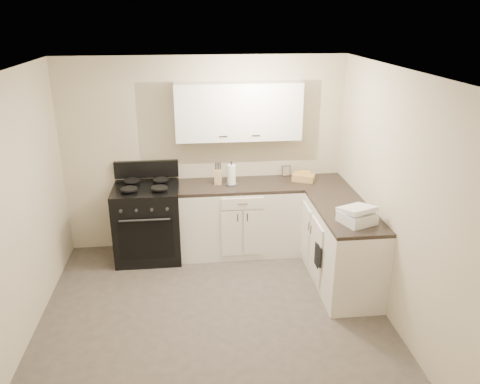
{
  "coord_description": "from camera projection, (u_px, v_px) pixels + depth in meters",
  "views": [
    {
      "loc": [
        -0.18,
        -4.03,
        2.98
      ],
      "look_at": [
        0.36,
        0.85,
        1.08
      ],
      "focal_mm": 35.0,
      "sensor_mm": 36.0,
      "label": 1
    }
  ],
  "objects": [
    {
      "name": "glass_jar",
      "position": [
        356.0,
        220.0,
        4.73
      ],
      "size": [
        0.11,
        0.11,
        0.14
      ],
      "primitive_type": "cylinder",
      "rotation": [
        0.0,
        0.0,
        -0.35
      ],
      "color": "silver",
      "rests_on": "countertop_right"
    },
    {
      "name": "wall_right",
      "position": [
        396.0,
        202.0,
        4.56
      ],
      "size": [
        0.0,
        3.6,
        3.6
      ],
      "primitive_type": "plane",
      "rotation": [
        1.57,
        0.0,
        -1.57
      ],
      "color": "beige",
      "rests_on": "ground"
    },
    {
      "name": "paper_towel",
      "position": [
        231.0,
        175.0,
        5.86
      ],
      "size": [
        0.13,
        0.13,
        0.26
      ],
      "primitive_type": "cylinder",
      "rotation": [
        0.0,
        0.0,
        0.27
      ],
      "color": "white",
      "rests_on": "countertop_back"
    },
    {
      "name": "countertop_grill",
      "position": [
        357.0,
        217.0,
        4.82
      ],
      "size": [
        0.41,
        0.4,
        0.12
      ],
      "primitive_type": "cube",
      "rotation": [
        0.0,
        0.0,
        0.39
      ],
      "color": "white",
      "rests_on": "countertop_right"
    },
    {
      "name": "knife_block",
      "position": [
        218.0,
        177.0,
        5.89
      ],
      "size": [
        0.1,
        0.09,
        0.19
      ],
      "primitive_type": "cube",
      "rotation": [
        0.0,
        0.0,
        -0.15
      ],
      "color": "tan",
      "rests_on": "countertop_back"
    },
    {
      "name": "oven_mitt_near",
      "position": [
        319.0,
        256.0,
        5.11
      ],
      "size": [
        0.02,
        0.14,
        0.23
      ],
      "primitive_type": "cube",
      "color": "black",
      "rests_on": "base_cabinets_right"
    },
    {
      "name": "base_cabinets_back",
      "position": [
        240.0,
        219.0,
        6.1
      ],
      "size": [
        1.55,
        0.6,
        0.9
      ],
      "primitive_type": "cube",
      "color": "silver",
      "rests_on": "floor"
    },
    {
      "name": "wicker_basket",
      "position": [
        304.0,
        177.0,
        6.03
      ],
      "size": [
        0.32,
        0.28,
        0.09
      ],
      "primitive_type": "cube",
      "rotation": [
        0.0,
        0.0,
        -0.43
      ],
      "color": "tan",
      "rests_on": "countertop_right"
    },
    {
      "name": "floor",
      "position": [
        215.0,
        321.0,
        4.83
      ],
      "size": [
        3.6,
        3.6,
        0.0
      ],
      "primitive_type": "plane",
      "color": "#473F38",
      "rests_on": "ground"
    },
    {
      "name": "countertop_back",
      "position": [
        240.0,
        186.0,
        5.93
      ],
      "size": [
        1.55,
        0.6,
        0.04
      ],
      "primitive_type": "cube",
      "color": "black",
      "rests_on": "base_cabinets_back"
    },
    {
      "name": "upper_cabinets",
      "position": [
        238.0,
        111.0,
        5.74
      ],
      "size": [
        1.55,
        0.3,
        0.7
      ],
      "primitive_type": "cube",
      "color": "white",
      "rests_on": "wall_back"
    },
    {
      "name": "countertop_right",
      "position": [
        337.0,
        201.0,
        5.44
      ],
      "size": [
        0.6,
        1.9,
        0.04
      ],
      "primitive_type": "cube",
      "color": "black",
      "rests_on": "base_cabinets_right"
    },
    {
      "name": "picture_frame",
      "position": [
        286.0,
        171.0,
        6.2
      ],
      "size": [
        0.11,
        0.04,
        0.14
      ],
      "primitive_type": "cube",
      "rotation": [
        -0.14,
        0.0,
        0.05
      ],
      "color": "black",
      "rests_on": "countertop_back"
    },
    {
      "name": "stove",
      "position": [
        148.0,
        224.0,
        5.95
      ],
      "size": [
        0.81,
        0.7,
        0.98
      ],
      "primitive_type": "cube",
      "color": "black",
      "rests_on": "floor"
    },
    {
      "name": "wall_front",
      "position": [
        228.0,
        331.0,
        2.71
      ],
      "size": [
        3.6,
        0.0,
        3.6
      ],
      "primitive_type": "plane",
      "rotation": [
        -1.57,
        0.0,
        0.0
      ],
      "color": "beige",
      "rests_on": "ground"
    },
    {
      "name": "base_cabinets_right",
      "position": [
        335.0,
        238.0,
        5.6
      ],
      "size": [
        0.6,
        1.9,
        0.9
      ],
      "primitive_type": "cube",
      "color": "silver",
      "rests_on": "floor"
    },
    {
      "name": "ceiling",
      "position": [
        209.0,
        73.0,
        3.93
      ],
      "size": [
        3.6,
        3.6,
        0.0
      ],
      "primitive_type": "plane",
      "color": "white",
      "rests_on": "wall_back"
    },
    {
      "name": "wall_left",
      "position": [
        12.0,
        218.0,
        4.19
      ],
      "size": [
        0.0,
        3.6,
        3.6
      ],
      "primitive_type": "plane",
      "rotation": [
        1.57,
        0.0,
        1.57
      ],
      "color": "beige",
      "rests_on": "ground"
    },
    {
      "name": "oven_mitt_far",
      "position": [
        317.0,
        255.0,
        5.2
      ],
      "size": [
        0.02,
        0.15,
        0.26
      ],
      "primitive_type": "cube",
      "color": "black",
      "rests_on": "base_cabinets_right"
    },
    {
      "name": "wall_back",
      "position": [
        205.0,
        155.0,
        6.05
      ],
      "size": [
        3.6,
        0.0,
        3.6
      ],
      "primitive_type": "plane",
      "rotation": [
        1.57,
        0.0,
        0.0
      ],
      "color": "beige",
      "rests_on": "ground"
    }
  ]
}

